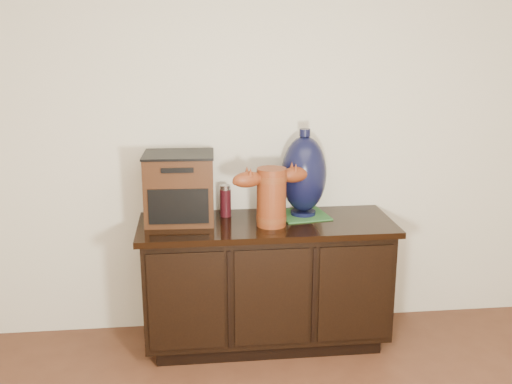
{
  "coord_description": "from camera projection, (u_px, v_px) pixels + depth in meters",
  "views": [
    {
      "loc": [
        -0.42,
        -1.01,
        1.81
      ],
      "look_at": [
        -0.06,
        2.18,
        0.95
      ],
      "focal_mm": 42.0,
      "sensor_mm": 36.0,
      "label": 1
    }
  ],
  "objects": [
    {
      "name": "tv_radio",
      "position": [
        180.0,
        188.0,
        3.4
      ],
      "size": [
        0.41,
        0.33,
        0.4
      ],
      "rotation": [
        0.0,
        0.0,
        -0.04
      ],
      "color": "#3A1E0E",
      "rests_on": "sideboard"
    },
    {
      "name": "green_mat",
      "position": [
        303.0,
        215.0,
        3.55
      ],
      "size": [
        0.31,
        0.31,
        0.01
      ],
      "primitive_type": "cube",
      "rotation": [
        0.0,
        0.0,
        0.16
      ],
      "color": "#2C622D",
      "rests_on": "sideboard"
    },
    {
      "name": "lamp_base",
      "position": [
        304.0,
        174.0,
        3.48
      ],
      "size": [
        0.3,
        0.3,
        0.51
      ],
      "rotation": [
        0.0,
        0.0,
        0.16
      ],
      "color": "black",
      "rests_on": "green_mat"
    },
    {
      "name": "terracotta_vessel",
      "position": [
        271.0,
        194.0,
        3.32
      ],
      "size": [
        0.46,
        0.22,
        0.33
      ],
      "rotation": [
        0.0,
        0.0,
        0.3
      ],
      "color": "brown",
      "rests_on": "sideboard"
    },
    {
      "name": "room",
      "position": [
        416.0,
        306.0,
        1.15
      ],
      "size": [
        5.0,
        5.0,
        5.0
      ],
      "color": "#512D1B",
      "rests_on": "ground"
    },
    {
      "name": "sideboard",
      "position": [
        266.0,
        282.0,
        3.52
      ],
      "size": [
        1.46,
        0.56,
        0.75
      ],
      "color": "black",
      "rests_on": "ground"
    },
    {
      "name": "spray_can",
      "position": [
        226.0,
        201.0,
        3.51
      ],
      "size": [
        0.06,
        0.06,
        0.19
      ],
      "color": "#580F19",
      "rests_on": "sideboard"
    }
  ]
}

